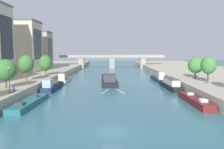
{
  "coord_description": "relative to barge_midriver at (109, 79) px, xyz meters",
  "views": [
    {
      "loc": [
        -0.01,
        -25.85,
        9.93
      ],
      "look_at": [
        0.0,
        38.21,
        2.92
      ],
      "focal_mm": 34.91,
      "sensor_mm": 36.0,
      "label": 1
    }
  ],
  "objects": [
    {
      "name": "tree_left_midway",
      "position": [
        -20.81,
        -12.55,
        5.65
      ],
      "size": [
        3.84,
        3.84,
        6.53
      ],
      "color": "brown",
      "rests_on": "quay_left"
    },
    {
      "name": "moored_boat_right_end",
      "position": [
        16.57,
        -27.57,
        -0.37
      ],
      "size": [
        2.39,
        13.13,
        2.34
      ],
      "color": "maroon",
      "rests_on": "ground"
    },
    {
      "name": "moored_boat_left_midway",
      "position": [
        -14.24,
        -12.74,
        -0.05
      ],
      "size": [
        2.63,
        13.28,
        3.09
      ],
      "color": "#1E284C",
      "rests_on": "ground"
    },
    {
      "name": "person_on_quay",
      "position": [
        -17.16,
        -28.08,
        2.22
      ],
      "size": [
        0.35,
        0.47,
        1.62
      ],
      "color": "#473D33",
      "rests_on": "quay_left"
    },
    {
      "name": "building_left_tall",
      "position": [
        -34.02,
        30.95,
        9.38
      ],
      "size": [
        14.74,
        9.6,
        16.15
      ],
      "color": "#A89989",
      "rests_on": "quay_left"
    },
    {
      "name": "tree_left_second",
      "position": [
        -20.53,
        -23.98,
        5.04
      ],
      "size": [
        4.33,
        4.33,
        5.95
      ],
      "color": "brown",
      "rests_on": "quay_left"
    },
    {
      "name": "barge_midriver",
      "position": [
        0.0,
        0.0,
        0.0
      ],
      "size": [
        5.5,
        24.06,
        3.35
      ],
      "color": "black",
      "rests_on": "ground"
    },
    {
      "name": "moored_boat_right_second",
      "position": [
        16.29,
        -11.61,
        0.2
      ],
      "size": [
        2.92,
        13.54,
        2.92
      ],
      "color": "black",
      "rests_on": "ground"
    },
    {
      "name": "tree_right_midway",
      "position": [
        23.84,
        -16.36,
        5.49
      ],
      "size": [
        3.59,
        3.59,
        6.32
      ],
      "color": "brown",
      "rests_on": "quay_right"
    },
    {
      "name": "quay_left",
      "position": [
        -34.19,
        13.16,
        0.14
      ],
      "size": [
        36.0,
        170.0,
        2.31
      ],
      "primitive_type": "cube",
      "color": "#B2A893",
      "rests_on": "ground"
    },
    {
      "name": "quay_right",
      "position": [
        36.22,
        13.16,
        0.14
      ],
      "size": [
        36.0,
        170.0,
        2.31
      ],
      "primitive_type": "cube",
      "color": "#B2A893",
      "rests_on": "ground"
    },
    {
      "name": "moored_boat_right_upstream",
      "position": [
        16.29,
        3.65,
        -0.11
      ],
      "size": [
        2.71,
        13.16,
        3.15
      ],
      "color": "#1E284C",
      "rests_on": "ground"
    },
    {
      "name": "building_left_corner",
      "position": [
        -34.02,
        12.42,
        10.51
      ],
      "size": [
        16.44,
        11.0,
        18.41
      ],
      "color": "beige",
      "rests_on": "quay_left"
    },
    {
      "name": "wake_behind_barge",
      "position": [
        1.16,
        -14.85,
        -1.0
      ],
      "size": [
        5.59,
        6.02,
        0.03
      ],
      "color": "#A5D1DB",
      "rests_on": "ground"
    },
    {
      "name": "ground_plane",
      "position": [
        1.02,
        -41.84,
        -1.02
      ],
      "size": [
        400.0,
        400.0,
        0.0
      ],
      "primitive_type": "plane",
      "color": "#336675"
    },
    {
      "name": "moored_boat_left_second",
      "position": [
        -14.05,
        -28.95,
        -0.48
      ],
      "size": [
        3.11,
        13.83,
        2.12
      ],
      "color": "#23666B",
      "rests_on": "ground"
    },
    {
      "name": "moored_boat_left_near",
      "position": [
        -14.11,
        0.66,
        -0.15
      ],
      "size": [
        2.74,
        12.22,
        2.97
      ],
      "color": "silver",
      "rests_on": "ground"
    },
    {
      "name": "tree_right_third",
      "position": [
        24.21,
        -7.5,
        4.94
      ],
      "size": [
        4.15,
        4.15,
        5.91
      ],
      "color": "brown",
      "rests_on": "quay_right"
    },
    {
      "name": "tree_left_far",
      "position": [
        -19.64,
        -0.3,
        5.14
      ],
      "size": [
        3.94,
        3.94,
        6.3
      ],
      "color": "brown",
      "rests_on": "quay_left"
    },
    {
      "name": "lamppost_left_bank",
      "position": [
        -17.56,
        -28.78,
        3.88
      ],
      "size": [
        0.28,
        0.28,
        4.72
      ],
      "color": "black",
      "rests_on": "quay_left"
    },
    {
      "name": "bridge_far",
      "position": [
        1.02,
        55.15,
        3.78
      ],
      "size": [
        58.41,
        4.4,
        7.61
      ],
      "color": "gray",
      "rests_on": "ground"
    }
  ]
}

